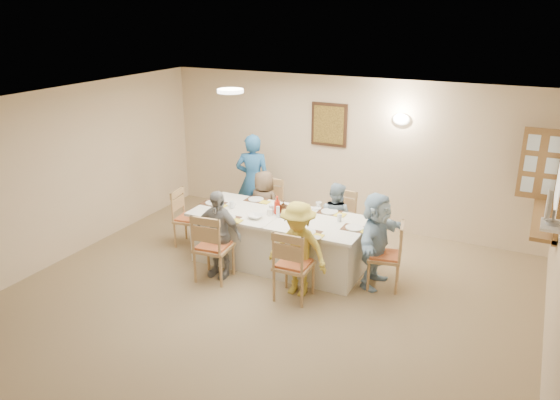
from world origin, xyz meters
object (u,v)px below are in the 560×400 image
at_px(desk_fan, 551,212).
at_px(diner_front_right, 298,249).
at_px(diner_right_end, 376,240).
at_px(chair_back_right, 338,222).
at_px(chair_front_left, 214,246).
at_px(diner_front_left, 218,234).
at_px(chair_left_end, 190,218).
at_px(condiment_ketchup, 277,205).
at_px(chair_back_left, 268,210).
at_px(diner_back_right, 335,219).
at_px(diner_back_left, 264,206).
at_px(caregiver, 253,181).
at_px(chair_right_end, 385,255).
at_px(dining_table, 279,240).
at_px(chair_front_right, 294,264).

bearing_deg(desk_fan, diner_front_right, -176.28).
bearing_deg(diner_right_end, diner_front_right, 134.73).
relative_size(desk_fan, chair_back_right, 0.32).
bearing_deg(chair_front_left, diner_front_left, -95.53).
xyz_separation_m(diner_front_left, diner_right_end, (2.02, 0.68, 0.03)).
height_order(chair_back_right, chair_left_end, chair_back_right).
bearing_deg(condiment_ketchup, chair_left_end, -178.31).
distance_m(chair_back_left, diner_back_right, 1.21).
xyz_separation_m(chair_left_end, diner_right_end, (2.97, 0.00, 0.20)).
relative_size(desk_fan, chair_front_left, 0.30).
distance_m(desk_fan, diner_back_left, 4.27).
xyz_separation_m(diner_front_left, condiment_ketchup, (0.55, 0.72, 0.27)).
bearing_deg(caregiver, chair_right_end, 139.03).
xyz_separation_m(chair_back_right, diner_front_left, (-1.20, -1.48, 0.15)).
relative_size(chair_right_end, diner_front_left, 0.74).
relative_size(desk_fan, caregiver, 0.19).
distance_m(chair_right_end, diner_front_right, 1.18).
distance_m(chair_front_left, caregiver, 2.02).
relative_size(diner_back_left, diner_front_left, 0.93).
height_order(chair_left_end, diner_front_right, diner_front_right).
relative_size(chair_front_left, diner_front_left, 0.79).
relative_size(chair_back_right, diner_front_right, 0.74).
bearing_deg(diner_back_right, caregiver, -4.23).
distance_m(chair_back_left, diner_right_end, 2.18).
xyz_separation_m(chair_front_left, diner_front_right, (1.20, 0.12, 0.14)).
bearing_deg(desk_fan, diner_back_right, 157.06).
distance_m(desk_fan, caregiver, 4.79).
relative_size(diner_back_right, caregiver, 0.71).
distance_m(dining_table, diner_front_right, 0.94).
bearing_deg(dining_table, chair_left_end, 180.00).
bearing_deg(diner_right_end, desk_fan, -99.19).
xyz_separation_m(chair_back_left, chair_right_end, (2.15, -0.80, -0.01)).
xyz_separation_m(dining_table, caregiver, (-1.05, 1.15, 0.42)).
bearing_deg(chair_front_right, chair_right_end, -141.19).
height_order(chair_back_right, diner_right_end, diner_right_end).
bearing_deg(chair_back_right, diner_front_left, -121.04).
height_order(chair_front_right, diner_back_left, diner_back_left).
bearing_deg(diner_back_left, chair_left_end, 42.68).
bearing_deg(diner_front_left, chair_back_left, 91.20).
height_order(diner_back_right, diner_right_end, diner_right_end).
bearing_deg(chair_left_end, diner_front_left, -132.96).
xyz_separation_m(desk_fan, diner_front_right, (-2.79, -0.18, -0.92)).
bearing_deg(condiment_ketchup, dining_table, -39.58).
bearing_deg(chair_right_end, diner_back_left, -118.66).
distance_m(chair_left_end, caregiver, 1.30).
distance_m(chair_front_right, caregiver, 2.57).
xyz_separation_m(diner_back_left, caregiver, (-0.45, 0.47, 0.22)).
bearing_deg(diner_front_right, chair_left_end, 166.69).
distance_m(chair_back_left, chair_front_left, 1.60).
relative_size(chair_back_left, diner_back_right, 0.84).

